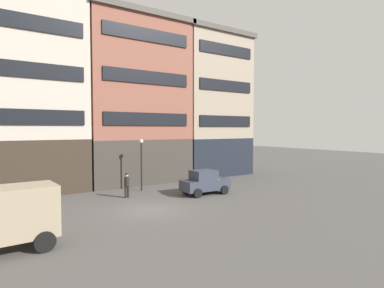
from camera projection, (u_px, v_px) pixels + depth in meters
name	position (u px, v px, depth m)	size (l,w,h in m)	color
ground_plane	(151.00, 210.00, 19.75)	(120.00, 120.00, 0.00)	#4C4947
building_center_left	(35.00, 78.00, 25.45)	(7.40, 6.44, 17.80)	#33281E
building_center_right	(133.00, 100.00, 30.25)	(9.97, 6.44, 15.26)	#38332D
building_far_right	(208.00, 104.00, 35.28)	(8.41, 6.44, 15.21)	black
delivery_truck_near	(3.00, 217.00, 12.86)	(4.41, 2.27, 2.62)	#7A6B4C
sedan_dark	(205.00, 182.00, 24.45)	(3.77, 2.00, 1.83)	#333847
pedestrian_officer	(127.00, 184.00, 23.18)	(0.42, 0.42, 1.79)	black
streetlamp_curbside	(141.00, 157.00, 25.79)	(0.32, 0.32, 4.12)	black
fire_hydrant_curbside	(213.00, 177.00, 30.59)	(0.24, 0.24, 0.83)	maroon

